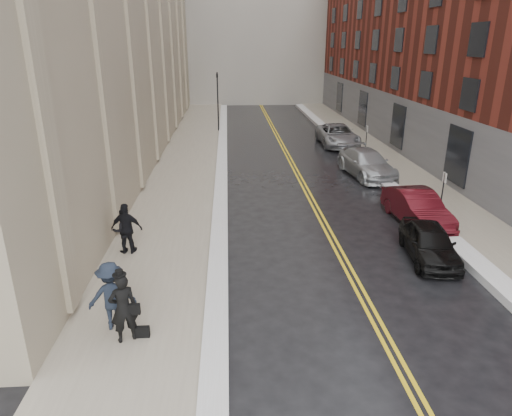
{
  "coord_description": "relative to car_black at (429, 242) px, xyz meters",
  "views": [
    {
      "loc": [
        -1.73,
        -11.06,
        7.76
      ],
      "look_at": [
        -0.71,
        5.65,
        1.6
      ],
      "focal_mm": 32.0,
      "sensor_mm": 36.0,
      "label": 1
    }
  ],
  "objects": [
    {
      "name": "car_maroon",
      "position": [
        0.92,
        3.52,
        0.08
      ],
      "size": [
        1.91,
        4.65,
        1.5
      ],
      "primitive_type": "imported",
      "rotation": [
        0.0,
        0.0,
        0.07
      ],
      "color": "#400B12",
      "rests_on": "ground"
    },
    {
      "name": "building_right",
      "position": [
        11.81,
        18.95,
        8.33
      ],
      "size": [
        14.0,
        50.0,
        18.0
      ],
      "primitive_type": "cube",
      "color": "maroon",
      "rests_on": "ground"
    },
    {
      "name": "parking_sign_far",
      "position": [
        2.21,
        15.95,
        0.68
      ],
      "size": [
        0.06,
        0.35,
        2.23
      ],
      "color": "black",
      "rests_on": "ground"
    },
    {
      "name": "snow_ridge_left",
      "position": [
        -7.89,
        11.95,
        -0.54
      ],
      "size": [
        0.7,
        60.8,
        0.26
      ],
      "primitive_type": "cube",
      "color": "white",
      "rests_on": "ground"
    },
    {
      "name": "lane_stripe_b",
      "position": [
        -3.07,
        11.95,
        -0.67
      ],
      "size": [
        0.12,
        64.0,
        0.01
      ],
      "primitive_type": "cube",
      "color": "gold",
      "rests_on": "ground"
    },
    {
      "name": "ground",
      "position": [
        -5.69,
        -4.05,
        -0.67
      ],
      "size": [
        160.0,
        160.0,
        0.0
      ],
      "primitive_type": "plane",
      "color": "black",
      "rests_on": "ground"
    },
    {
      "name": "parking_sign_near",
      "position": [
        2.21,
        3.95,
        0.68
      ],
      "size": [
        0.06,
        0.35,
        2.23
      ],
      "color": "black",
      "rests_on": "ground"
    },
    {
      "name": "lane_stripe_a",
      "position": [
        -3.31,
        11.95,
        -0.67
      ],
      "size": [
        0.12,
        64.0,
        0.01
      ],
      "primitive_type": "cube",
      "color": "gold",
      "rests_on": "ground"
    },
    {
      "name": "car_silver_far",
      "position": [
        1.11,
        19.85,
        0.13
      ],
      "size": [
        2.73,
        5.83,
        1.62
      ],
      "primitive_type": "imported",
      "rotation": [
        0.0,
        0.0,
        -0.01
      ],
      "color": "#95989D",
      "rests_on": "ground"
    },
    {
      "name": "sidewalk_left",
      "position": [
        -10.19,
        11.95,
        -0.6
      ],
      "size": [
        4.0,
        64.0,
        0.15
      ],
      "primitive_type": "cube",
      "color": "gray",
      "rests_on": "ground"
    },
    {
      "name": "pedestrian_c",
      "position": [
        -11.3,
        0.89,
        0.47
      ],
      "size": [
        1.2,
        0.57,
        1.98
      ],
      "primitive_type": "imported",
      "rotation": [
        0.0,
        0.0,
        3.06
      ],
      "color": "black",
      "rests_on": "sidewalk_left"
    },
    {
      "name": "pedestrian_b",
      "position": [
        -10.74,
        -3.93,
        0.47
      ],
      "size": [
        1.4,
        0.96,
        1.99
      ],
      "primitive_type": "imported",
      "rotation": [
        0.0,
        0.0,
        3.32
      ],
      "color": "#19202D",
      "rests_on": "sidewalk_left"
    },
    {
      "name": "pedestrian_main",
      "position": [
        -10.29,
        -4.57,
        0.47
      ],
      "size": [
        0.85,
        0.73,
        1.98
      ],
      "primitive_type": "imported",
      "rotation": [
        0.0,
        0.0,
        3.57
      ],
      "color": "black",
      "rests_on": "sidewalk_left"
    },
    {
      "name": "car_black",
      "position": [
        0.0,
        0.0,
        0.0
      ],
      "size": [
        2.07,
        4.12,
        1.35
      ],
      "primitive_type": "imported",
      "rotation": [
        0.0,
        0.0,
        -0.12
      ],
      "color": "black",
      "rests_on": "ground"
    },
    {
      "name": "snow_ridge_right",
      "position": [
        1.46,
        11.95,
        -0.52
      ],
      "size": [
        0.85,
        60.8,
        0.3
      ],
      "primitive_type": "cube",
      "color": "white",
      "rests_on": "ground"
    },
    {
      "name": "sidewalk_right",
      "position": [
        3.31,
        11.95,
        -0.6
      ],
      "size": [
        3.0,
        64.0,
        0.15
      ],
      "primitive_type": "cube",
      "color": "gray",
      "rests_on": "ground"
    },
    {
      "name": "pedestrian_a",
      "position": [
        -11.44,
        1.03,
        0.34
      ],
      "size": [
        1.01,
        0.9,
        1.72
      ],
      "primitive_type": "imported",
      "rotation": [
        0.0,
        0.0,
        3.49
      ],
      "color": "black",
      "rests_on": "sidewalk_left"
    },
    {
      "name": "traffic_signal",
      "position": [
        -8.29,
        25.95,
        2.41
      ],
      "size": [
        0.18,
        0.15,
        5.2
      ],
      "color": "black",
      "rests_on": "ground"
    },
    {
      "name": "car_silver_near",
      "position": [
        0.89,
        11.21,
        0.11
      ],
      "size": [
        2.88,
        5.63,
        1.57
      ],
      "primitive_type": "imported",
      "rotation": [
        0.0,
        0.0,
        0.13
      ],
      "color": "#9DA0A4",
      "rests_on": "ground"
    }
  ]
}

